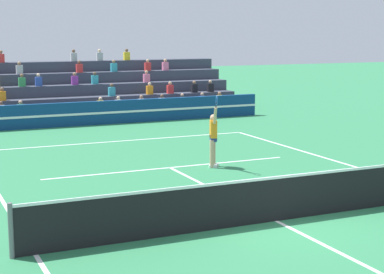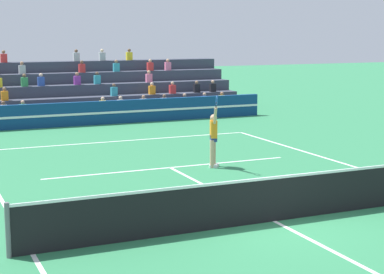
{
  "view_description": "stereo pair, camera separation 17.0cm",
  "coord_description": "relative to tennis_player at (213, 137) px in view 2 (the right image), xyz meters",
  "views": [
    {
      "loc": [
        -7.66,
        -12.2,
        4.33
      ],
      "look_at": [
        0.4,
        5.58,
        1.1
      ],
      "focal_mm": 60.0,
      "sensor_mm": 36.0,
      "label": 1
    },
    {
      "loc": [
        -7.51,
        -12.27,
        4.33
      ],
      "look_at": [
        0.4,
        5.58,
        1.1
      ],
      "focal_mm": 60.0,
      "sensor_mm": 36.0,
      "label": 2
    }
  ],
  "objects": [
    {
      "name": "court_lines",
      "position": [
        -1.31,
        -5.95,
        -0.98
      ],
      "size": [
        11.1,
        23.9,
        0.01
      ],
      "color": "white",
      "rests_on": "ground"
    },
    {
      "name": "tennis_net",
      "position": [
        -1.31,
        -5.95,
        -0.44
      ],
      "size": [
        12.0,
        0.1,
        1.1
      ],
      "color": "slate",
      "rests_on": "ground"
    },
    {
      "name": "ground_plane",
      "position": [
        -1.31,
        -5.95,
        -0.99
      ],
      "size": [
        120.0,
        120.0,
        0.0
      ],
      "primitive_type": "plane",
      "color": "#2D7A4C"
    },
    {
      "name": "tennis_player",
      "position": [
        0.0,
        0.0,
        0.0
      ],
      "size": [
        0.51,
        1.1,
        2.44
      ],
      "color": "tan",
      "rests_on": "ground"
    },
    {
      "name": "sponsor_banner_wall",
      "position": [
        -1.31,
        10.8,
        -0.44
      ],
      "size": [
        18.0,
        0.26,
        1.1
      ],
      "color": "navy",
      "rests_on": "ground"
    },
    {
      "name": "bleacher_stand",
      "position": [
        -1.31,
        14.6,
        0.03
      ],
      "size": [
        17.57,
        4.75,
        3.38
      ],
      "color": "#383D4C",
      "rests_on": "ground"
    }
  ]
}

